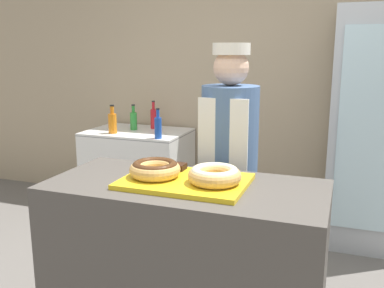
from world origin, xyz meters
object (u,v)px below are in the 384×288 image
(beverage_fridge, at_px, (376,130))
(chest_freezer, at_px, (138,171))
(bottle_orange, at_px, (112,122))
(bottle_green, at_px, (134,120))
(donut_chocolate_glaze, at_px, (155,168))
(bottle_red, at_px, (154,118))
(brownie_back_right, at_px, (213,170))
(bottle_blue, at_px, (158,127))
(baker_person, at_px, (229,169))
(brownie_back_left, at_px, (178,167))
(donut_light_glaze, at_px, (215,174))
(serving_tray, at_px, (185,181))

(beverage_fridge, distance_m, chest_freezer, 2.18)
(bottle_orange, bearing_deg, bottle_green, 66.19)
(donut_chocolate_glaze, relative_size, chest_freezer, 0.27)
(bottle_red, bearing_deg, bottle_green, -141.11)
(donut_chocolate_glaze, distance_m, brownie_back_right, 0.30)
(donut_chocolate_glaze, xyz_separation_m, chest_freezer, (-1.00, 1.75, -0.58))
(brownie_back_right, distance_m, beverage_fridge, 1.80)
(beverage_fridge, bearing_deg, bottle_blue, -171.60)
(chest_freezer, bearing_deg, baker_person, -43.33)
(brownie_back_right, height_order, chest_freezer, brownie_back_right)
(brownie_back_left, relative_size, bottle_blue, 0.30)
(donut_light_glaze, bearing_deg, bottle_green, 127.43)
(beverage_fridge, bearing_deg, serving_tray, -118.89)
(chest_freezer, height_order, bottle_blue, bottle_blue)
(baker_person, height_order, bottle_green, baker_person)
(beverage_fridge, bearing_deg, brownie_back_right, -118.43)
(donut_light_glaze, bearing_deg, bottle_orange, 133.27)
(beverage_fridge, bearing_deg, chest_freezer, 179.82)
(chest_freezer, relative_size, bottle_red, 3.46)
(bottle_red, xyz_separation_m, bottle_blue, (0.24, -0.43, -0.00))
(serving_tray, height_order, chest_freezer, serving_tray)
(donut_light_glaze, bearing_deg, serving_tray, 175.13)
(brownie_back_left, distance_m, chest_freezer, 1.99)
(donut_chocolate_glaze, distance_m, bottle_red, 2.12)
(baker_person, height_order, bottle_blue, baker_person)
(bottle_blue, bearing_deg, bottle_red, 119.53)
(brownie_back_right, relative_size, chest_freezer, 0.08)
(donut_chocolate_glaze, relative_size, baker_person, 0.16)
(beverage_fridge, bearing_deg, bottle_orange, -175.33)
(donut_light_glaze, height_order, bottle_green, bottle_green)
(donut_chocolate_glaze, bearing_deg, serving_tray, 4.87)
(donut_light_glaze, distance_m, bottle_orange, 2.14)
(serving_tray, xyz_separation_m, brownie_back_right, (0.10, 0.15, 0.03))
(bottle_blue, bearing_deg, brownie_back_left, -61.55)
(brownie_back_right, distance_m, bottle_orange, 1.99)
(baker_person, height_order, chest_freezer, baker_person)
(serving_tray, relative_size, baker_person, 0.38)
(serving_tray, bearing_deg, brownie_back_left, 123.57)
(donut_chocolate_glaze, bearing_deg, bottle_green, 120.60)
(baker_person, bearing_deg, serving_tray, -96.34)
(beverage_fridge, xyz_separation_m, bottle_green, (-2.17, 0.04, -0.05))
(donut_chocolate_glaze, height_order, bottle_orange, bottle_orange)
(brownie_back_left, height_order, chest_freezer, brownie_back_left)
(brownie_back_right, distance_m, bottle_red, 2.10)
(donut_chocolate_glaze, distance_m, baker_person, 0.65)
(donut_light_glaze, distance_m, bottle_blue, 1.78)
(brownie_back_left, bearing_deg, serving_tray, -56.43)
(baker_person, xyz_separation_m, beverage_fridge, (0.89, 1.15, 0.10))
(baker_person, relative_size, bottle_orange, 6.02)
(brownie_back_right, height_order, bottle_red, bottle_red)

